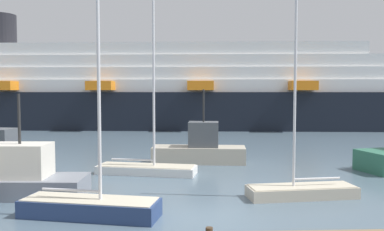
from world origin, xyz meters
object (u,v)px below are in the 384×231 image
object	(u,v)px
sailboat_3	(147,166)
cruise_ship	(112,91)
sailboat_0	(302,189)
channel_buoy_0	(201,152)
sailboat_2	(90,206)
fishing_boat_1	(200,149)
fishing_boat_3	(16,177)

from	to	relation	value
sailboat_3	cruise_ship	xyz separation A→B (m)	(-7.31, 33.05, 4.62)
sailboat_0	channel_buoy_0	size ratio (longest dim) A/B	6.03
sailboat_2	fishing_boat_1	world-z (taller)	sailboat_2
sailboat_2	fishing_boat_1	size ratio (longest dim) A/B	1.28
sailboat_0	fishing_boat_3	size ratio (longest dim) A/B	1.34
fishing_boat_3	channel_buoy_0	bearing A→B (deg)	52.69
sailboat_0	sailboat_3	bearing A→B (deg)	-42.97
fishing_boat_3	cruise_ship	bearing A→B (deg)	94.74
sailboat_0	sailboat_3	distance (m)	9.76
sailboat_0	fishing_boat_3	xyz separation A→B (m)	(-13.77, 0.80, 0.48)
fishing_boat_3	channel_buoy_0	world-z (taller)	fishing_boat_3
sailboat_2	cruise_ship	bearing A→B (deg)	110.23
fishing_boat_1	fishing_boat_3	size ratio (longest dim) A/B	0.96
fishing_boat_1	fishing_boat_3	bearing A→B (deg)	-131.00
sailboat_2	channel_buoy_0	world-z (taller)	sailboat_2
sailboat_0	fishing_boat_3	bearing A→B (deg)	-9.54
sailboat_0	fishing_boat_1	xyz separation A→B (m)	(-4.30, 9.59, 0.55)
channel_buoy_0	fishing_boat_1	bearing A→B (deg)	-95.47
fishing_boat_1	fishing_boat_3	world-z (taller)	fishing_boat_1
cruise_ship	sailboat_3	bearing A→B (deg)	-72.99
fishing_boat_1	channel_buoy_0	bearing A→B (deg)	90.66
sailboat_2	sailboat_3	bearing A→B (deg)	91.33
sailboat_2	channel_buoy_0	size ratio (longest dim) A/B	5.56
fishing_boat_1	sailboat_2	bearing A→B (deg)	-106.89
sailboat_3	fishing_boat_1	distance (m)	5.16
channel_buoy_0	cruise_ship	distance (m)	29.11
fishing_boat_1	cruise_ship	bearing A→B (deg)	116.40
sailboat_0	fishing_boat_1	world-z (taller)	sailboat_0
sailboat_2	fishing_boat_3	distance (m)	5.49
sailboat_2	fishing_boat_3	bearing A→B (deg)	153.96
channel_buoy_0	cruise_ship	xyz separation A→B (m)	(-11.09, 26.49, 4.74)
sailboat_0	fishing_boat_3	distance (m)	13.80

